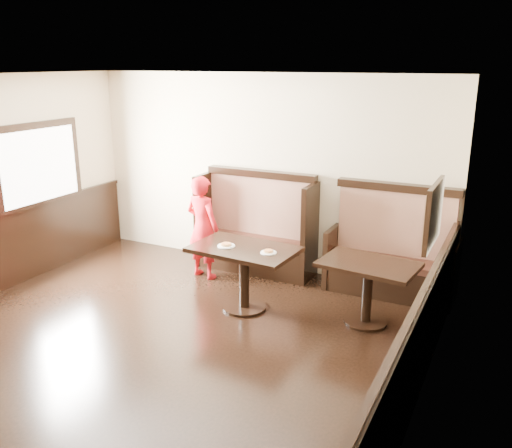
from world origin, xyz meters
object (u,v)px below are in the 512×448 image
Objects in this scene: booth_main at (257,234)px; table_neighbor at (368,278)px; booth_neighbor at (391,258)px; table_main at (244,262)px; child at (203,227)px.

booth_main is 2.15m from table_neighbor.
booth_neighbor is at bearing -0.05° from booth_main.
table_main is at bearing -70.33° from booth_main.
booth_main reaches higher than table_neighbor.
table_main reaches higher than table_neighbor.
booth_main is 1.95m from booth_neighbor.
booth_main is 0.84m from child.
child is at bearing -166.28° from booth_neighbor.
booth_main is 1.53× the size of table_neighbor.
booth_main is at bearing -122.15° from child.
table_neighbor is at bearing 15.12° from table_main.
table_main is at bearing 155.54° from child.
table_neighbor is at bearing -92.24° from booth_neighbor.
child reaches higher than booth_neighbor.
table_main is (-1.49, -1.28, 0.13)m from booth_neighbor.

